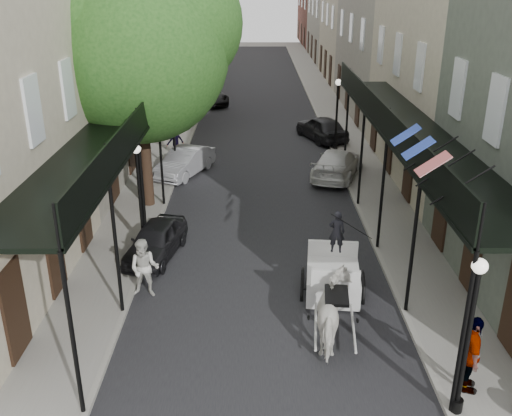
{
  "coord_description": "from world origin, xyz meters",
  "views": [
    {
      "loc": [
        -0.28,
        -11.76,
        8.94
      ],
      "look_at": [
        -0.22,
        5.96,
        1.6
      ],
      "focal_mm": 40.0,
      "sensor_mm": 36.0,
      "label": 1
    }
  ],
  "objects_px": {
    "lamppost_left": "(140,195)",
    "car_right_near": "(337,163)",
    "car_right_far": "(322,128)",
    "horse": "(336,313)",
    "car_left_far": "(209,95)",
    "carriage": "(333,254)",
    "pedestrian_walking": "(145,268)",
    "pedestrian_sidewalk_left": "(175,140)",
    "car_left_mid": "(185,162)",
    "car_left_near": "(156,240)",
    "tree_near": "(149,44)",
    "pedestrian_sidewalk_right": "(471,354)",
    "lamppost_right_near": "(468,336)",
    "lamppost_right_far": "(337,113)",
    "tree_far": "(188,28)"
  },
  "relations": [
    {
      "from": "lamppost_left",
      "to": "car_right_near",
      "type": "bearing_deg",
      "value": 45.04
    },
    {
      "from": "car_right_far",
      "to": "horse",
      "type": "bearing_deg",
      "value": 63.98
    },
    {
      "from": "car_left_far",
      "to": "car_right_near",
      "type": "distance_m",
      "value": 17.7
    },
    {
      "from": "carriage",
      "to": "pedestrian_walking",
      "type": "height_order",
      "value": "carriage"
    },
    {
      "from": "pedestrian_sidewalk_left",
      "to": "car_left_mid",
      "type": "bearing_deg",
      "value": 73.36
    },
    {
      "from": "car_left_near",
      "to": "car_right_far",
      "type": "distance_m",
      "value": 16.25
    },
    {
      "from": "tree_near",
      "to": "car_right_far",
      "type": "height_order",
      "value": "tree_near"
    },
    {
      "from": "pedestrian_sidewalk_right",
      "to": "carriage",
      "type": "bearing_deg",
      "value": 38.21
    },
    {
      "from": "lamppost_right_near",
      "to": "car_right_far",
      "type": "relative_size",
      "value": 0.9
    },
    {
      "from": "pedestrian_walking",
      "to": "pedestrian_sidewalk_right",
      "type": "relative_size",
      "value": 0.96
    },
    {
      "from": "lamppost_right_far",
      "to": "car_left_near",
      "type": "xyz_separation_m",
      "value": [
        -7.7,
        -12.44,
        -1.46
      ]
    },
    {
      "from": "pedestrian_sidewalk_right",
      "to": "car_right_near",
      "type": "distance_m",
      "value": 15.06
    },
    {
      "from": "tree_near",
      "to": "lamppost_right_far",
      "type": "height_order",
      "value": "tree_near"
    },
    {
      "from": "horse",
      "to": "pedestrian_sidewalk_right",
      "type": "height_order",
      "value": "pedestrian_sidewalk_right"
    },
    {
      "from": "lamppost_right_far",
      "to": "pedestrian_sidewalk_left",
      "type": "height_order",
      "value": "lamppost_right_far"
    },
    {
      "from": "car_left_near",
      "to": "lamppost_right_near",
      "type": "bearing_deg",
      "value": -32.95
    },
    {
      "from": "lamppost_left",
      "to": "pedestrian_sidewalk_left",
      "type": "distance_m",
      "value": 10.97
    },
    {
      "from": "horse",
      "to": "car_right_near",
      "type": "bearing_deg",
      "value": -91.95
    },
    {
      "from": "lamppost_right_near",
      "to": "carriage",
      "type": "xyz_separation_m",
      "value": [
        -2.01,
        5.41,
        -0.88
      ]
    },
    {
      "from": "horse",
      "to": "pedestrian_sidewalk_left",
      "type": "height_order",
      "value": "horse"
    },
    {
      "from": "tree_far",
      "to": "pedestrian_sidewalk_right",
      "type": "bearing_deg",
      "value": -70.95
    },
    {
      "from": "pedestrian_walking",
      "to": "tree_near",
      "type": "bearing_deg",
      "value": 99.0
    },
    {
      "from": "horse",
      "to": "pedestrian_sidewalk_left",
      "type": "relative_size",
      "value": 1.4
    },
    {
      "from": "horse",
      "to": "car_right_near",
      "type": "xyz_separation_m",
      "value": [
        1.8,
        13.09,
        -0.25
      ]
    },
    {
      "from": "pedestrian_sidewalk_left",
      "to": "car_left_far",
      "type": "relative_size",
      "value": 0.32
    },
    {
      "from": "car_left_near",
      "to": "car_right_near",
      "type": "xyz_separation_m",
      "value": [
        7.2,
        8.15,
        0.06
      ]
    },
    {
      "from": "tree_near",
      "to": "lamppost_right_far",
      "type": "relative_size",
      "value": 2.6
    },
    {
      "from": "tree_far",
      "to": "car_right_near",
      "type": "distance_m",
      "value": 14.07
    },
    {
      "from": "pedestrian_sidewalk_left",
      "to": "car_right_near",
      "type": "distance_m",
      "value": 8.6
    },
    {
      "from": "car_right_far",
      "to": "pedestrian_sidewalk_left",
      "type": "bearing_deg",
      "value": 1.26
    },
    {
      "from": "lamppost_left",
      "to": "tree_near",
      "type": "bearing_deg",
      "value": 91.34
    },
    {
      "from": "tree_near",
      "to": "lamppost_left",
      "type": "bearing_deg",
      "value": -88.66
    },
    {
      "from": "lamppost_right_far",
      "to": "car_left_mid",
      "type": "bearing_deg",
      "value": -152.45
    },
    {
      "from": "car_left_far",
      "to": "tree_far",
      "type": "bearing_deg",
      "value": -113.54
    },
    {
      "from": "car_left_near",
      "to": "tree_far",
      "type": "bearing_deg",
      "value": 103.5
    },
    {
      "from": "lamppost_right_far",
      "to": "car_left_mid",
      "type": "distance_m",
      "value": 8.76
    },
    {
      "from": "lamppost_right_near",
      "to": "car_right_near",
      "type": "bearing_deg",
      "value": 91.82
    },
    {
      "from": "lamppost_right_far",
      "to": "pedestrian_sidewalk_right",
      "type": "height_order",
      "value": "lamppost_right_far"
    },
    {
      "from": "car_left_near",
      "to": "pedestrian_walking",
      "type": "bearing_deg",
      "value": -76.24
    },
    {
      "from": "lamppost_right_far",
      "to": "horse",
      "type": "bearing_deg",
      "value": -97.54
    },
    {
      "from": "car_left_mid",
      "to": "tree_near",
      "type": "bearing_deg",
      "value": -76.49
    },
    {
      "from": "horse",
      "to": "car_right_near",
      "type": "distance_m",
      "value": 13.22
    },
    {
      "from": "lamppost_left",
      "to": "pedestrian_walking",
      "type": "distance_m",
      "value": 3.26
    },
    {
      "from": "lamppost_right_near",
      "to": "car_left_mid",
      "type": "height_order",
      "value": "lamppost_right_near"
    },
    {
      "from": "pedestrian_sidewalk_right",
      "to": "car_left_mid",
      "type": "relative_size",
      "value": 0.49
    },
    {
      "from": "tree_near",
      "to": "car_left_far",
      "type": "distance_m",
      "value": 20.56
    },
    {
      "from": "lamppost_right_far",
      "to": "carriage",
      "type": "distance_m",
      "value": 14.76
    },
    {
      "from": "pedestrian_sidewalk_left",
      "to": "car_left_mid",
      "type": "distance_m",
      "value": 3.02
    },
    {
      "from": "tree_near",
      "to": "pedestrian_sidewalk_right",
      "type": "bearing_deg",
      "value": -52.69
    },
    {
      "from": "carriage",
      "to": "car_left_near",
      "type": "bearing_deg",
      "value": 165.17
    }
  ]
}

